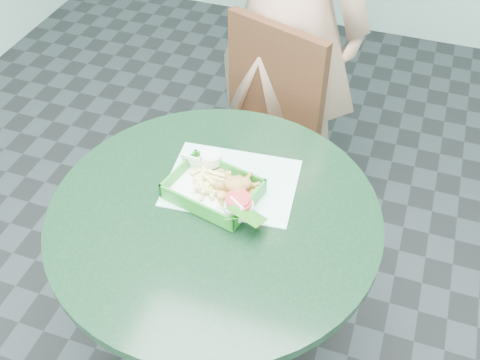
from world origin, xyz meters
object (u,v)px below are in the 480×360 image
(cafe_table, at_px, (216,255))
(sauce_ramekin, at_px, (204,164))
(dining_chair, at_px, (266,133))
(crab_sandwich, at_px, (237,189))
(food_basket, at_px, (214,197))

(cafe_table, bearing_deg, sauce_ramekin, 121.44)
(dining_chair, distance_m, sauce_ramekin, 0.57)
(dining_chair, bearing_deg, crab_sandwich, -62.67)
(crab_sandwich, distance_m, sauce_ramekin, 0.14)
(cafe_table, xyz_separation_m, food_basket, (-0.02, 0.05, 0.19))
(cafe_table, height_order, sauce_ramekin, sauce_ramekin)
(sauce_ramekin, bearing_deg, dining_chair, 85.44)
(cafe_table, height_order, dining_chair, dining_chair)
(food_basket, height_order, crab_sandwich, crab_sandwich)
(cafe_table, relative_size, sauce_ramekin, 14.85)
(cafe_table, relative_size, dining_chair, 0.98)
(food_basket, bearing_deg, dining_chair, 92.10)
(cafe_table, xyz_separation_m, crab_sandwich, (0.04, 0.08, 0.22))
(sauce_ramekin, bearing_deg, cafe_table, -58.56)
(cafe_table, bearing_deg, food_basket, 112.46)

